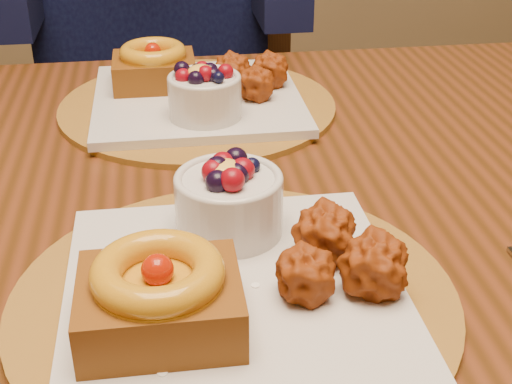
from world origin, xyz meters
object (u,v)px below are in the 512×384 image
at_px(place_setting_near, 228,270).
at_px(chair_far, 218,114).
at_px(dining_table, 214,240).
at_px(place_setting_far, 195,92).

bearing_deg(place_setting_near, chair_far, 85.56).
height_order(place_setting_near, chair_far, chair_far).
bearing_deg(chair_far, place_setting_near, -112.43).
height_order(dining_table, place_setting_far, place_setting_far).
bearing_deg(place_setting_near, place_setting_far, 89.91).
xyz_separation_m(place_setting_far, chair_far, (0.07, 0.48, -0.23)).
relative_size(place_setting_near, place_setting_far, 1.00).
bearing_deg(chair_far, place_setting_far, -116.27).
relative_size(place_setting_near, chair_far, 0.39).
distance_m(place_setting_near, chair_far, 0.94).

